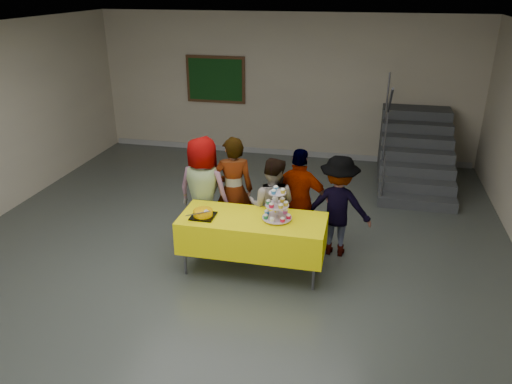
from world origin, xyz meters
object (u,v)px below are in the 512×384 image
schoolchild_b (233,191)px  noticeboard (216,80)px  bake_table (253,233)px  schoolchild_a (203,192)px  cupcake_stand (277,208)px  schoolchild_c (272,207)px  schoolchild_e (338,206)px  schoolchild_d (300,201)px  staircase (414,155)px  bear_cake (203,213)px

schoolchild_b → noticeboard: noticeboard is taller
bake_table → schoolchild_a: (-0.85, 0.59, 0.25)m
bake_table → noticeboard: noticeboard is taller
cupcake_stand → schoolchild_c: bearing=107.3°
cupcake_stand → schoolchild_c: (-0.16, 0.51, -0.23)m
bake_table → schoolchild_e: size_ratio=1.30×
schoolchild_c → schoolchild_d: bearing=-151.3°
schoolchild_a → schoolchild_d: (1.36, 0.11, -0.05)m
cupcake_stand → schoolchild_b: schoolchild_b is taller
cupcake_stand → schoolchild_e: size_ratio=0.31×
bake_table → staircase: bearing=59.9°
bake_table → schoolchild_d: bearing=53.9°
cupcake_stand → schoolchild_a: schoolchild_a is taller
bake_table → schoolchild_e: schoolchild_e is taller
noticeboard → bake_table: bearing=-68.1°
staircase → schoolchild_c: bearing=-122.0°
cupcake_stand → noticeboard: 5.28m
bear_cake → schoolchild_a: 0.73m
schoolchild_b → schoolchild_e: 1.49m
schoolchild_a → schoolchild_e: schoolchild_a is taller
noticeboard → schoolchild_b: bearing=-70.0°
bear_cake → schoolchild_b: 0.86m
schoolchild_a → schoolchild_d: bearing=-165.0°
bake_table → schoolchild_e: bearing=34.6°
bear_cake → schoolchild_d: bearing=35.0°
cupcake_stand → bear_cake: (-0.94, -0.13, -0.11)m
schoolchild_b → staircase: (2.73, 3.19, -0.31)m
schoolchild_a → schoolchild_e: size_ratio=1.12×
cupcake_stand → bear_cake: bearing=-172.4°
schoolchild_d → noticeboard: size_ratio=1.16×
noticeboard → cupcake_stand: bearing=-64.8°
bake_table → bear_cake: 0.69m
schoolchild_e → cupcake_stand: bearing=47.6°
schoolchild_a → staircase: 4.59m
schoolchild_b → schoolchild_e: size_ratio=1.11×
schoolchild_c → schoolchild_a: bearing=1.5°
bear_cake → schoolchild_b: (0.18, 0.84, -0.03)m
bake_table → bear_cake: size_ratio=5.25×
schoolchild_b → schoolchild_c: (0.61, -0.20, -0.10)m
cupcake_stand → staircase: staircase is taller
schoolchild_c → schoolchild_e: size_ratio=0.98×
bake_table → schoolchild_a: schoolchild_a is taller
cupcake_stand → bear_cake: cupcake_stand is taller
schoolchild_e → schoolchild_b: bearing=3.0°
bear_cake → bake_table: bearing=9.1°
noticeboard → schoolchild_a: bearing=-75.7°
schoolchild_c → schoolchild_e: schoolchild_e is taller
bake_table → bear_cake: bear_cake is taller
bake_table → cupcake_stand: bearing=4.6°
bake_table → schoolchild_c: 0.58m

